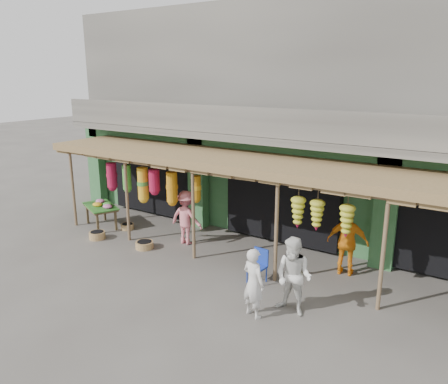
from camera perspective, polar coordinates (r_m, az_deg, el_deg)
The scene contains 12 objects.
ground at distance 11.71m, azimuth 2.64°, elevation -9.89°, with size 80.00×80.00×0.00m, color #514C47.
building at distance 15.10m, azimuth 12.38°, elevation 8.76°, with size 16.40×6.80×7.00m.
awning at distance 11.63m, azimuth 4.16°, elevation 3.31°, with size 14.00×2.70×2.79m.
flower_table at distance 15.07m, azimuth -15.72°, elevation -1.87°, with size 1.65×1.36×0.86m.
blue_chair at distance 10.86m, azimuth 4.55°, elevation -9.31°, with size 0.43×0.43×0.83m.
basket_left at distance 14.80m, azimuth -12.50°, elevation -4.42°, with size 0.43×0.43×0.18m, color olive.
basket_mid at distance 13.12m, azimuth -10.35°, elevation -6.82°, with size 0.53×0.53×0.20m, color #9B7945.
basket_right at distance 14.19m, azimuth -16.23°, elevation -5.44°, with size 0.50×0.50×0.23m, color olive.
person_front at distance 9.27m, azimuth 3.87°, elevation -11.75°, with size 0.55×0.36×1.52m, color silver.
person_right at distance 9.44m, azimuth 9.08°, elevation -10.84°, with size 0.82×0.64×1.70m, color white.
person_vendor at distance 11.46m, azimuth 15.85°, elevation -6.30°, with size 1.03×0.43×1.75m, color orange.
person_shopper at distance 13.09m, azimuth -4.94°, elevation -3.33°, with size 1.06×0.61×1.64m, color #E27782.
Camera 1 is at (5.37, -9.16, 4.94)m, focal length 35.00 mm.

